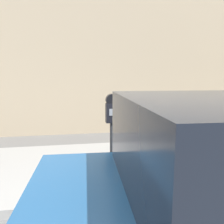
# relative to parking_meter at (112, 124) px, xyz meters

# --- Properties ---
(sidewalk) EXTENTS (24.00, 2.80, 0.14)m
(sidewalk) POSITION_rel_parking_meter_xyz_m (-0.41, 1.13, -1.14)
(sidewalk) COLOR #9E9B96
(sidewalk) RESTS_ON ground_plane
(building_facade) EXTENTS (24.00, 0.30, 6.88)m
(building_facade) POSITION_rel_parking_meter_xyz_m (-0.41, 4.29, 2.23)
(building_facade) COLOR tan
(building_facade) RESTS_ON ground_plane
(parking_meter) EXTENTS (0.19, 0.13, 1.52)m
(parking_meter) POSITION_rel_parking_meter_xyz_m (0.00, 0.00, 0.00)
(parking_meter) COLOR #2D2D30
(parking_meter) RESTS_ON sidewalk
(fire_hydrant) EXTENTS (0.23, 0.23, 0.87)m
(fire_hydrant) POSITION_rel_parking_meter_xyz_m (2.13, 0.34, -0.63)
(fire_hydrant) COLOR #999EA3
(fire_hydrant) RESTS_ON sidewalk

